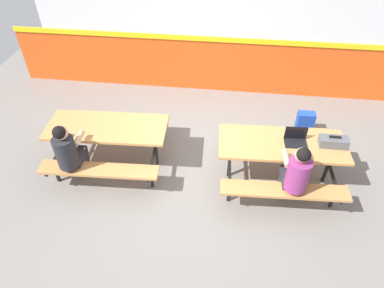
% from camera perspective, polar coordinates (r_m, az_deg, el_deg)
% --- Properties ---
extents(ground_plane, '(10.00, 10.00, 0.02)m').
position_cam_1_polar(ground_plane, '(5.70, 0.08, -3.79)').
color(ground_plane, gray).
extents(accent_backdrop, '(8.00, 0.14, 2.60)m').
position_cam_1_polar(accent_backdrop, '(7.04, 2.60, 17.94)').
color(accent_backdrop, '#E55119').
rests_on(accent_backdrop, ground).
extents(picnic_table_left, '(1.88, 1.63, 0.74)m').
position_cam_1_polar(picnic_table_left, '(5.56, -13.71, 1.53)').
color(picnic_table_left, tan).
rests_on(picnic_table_left, ground).
extents(picnic_table_right, '(1.88, 1.63, 0.74)m').
position_cam_1_polar(picnic_table_right, '(5.27, 14.48, -1.22)').
color(picnic_table_right, tan).
rests_on(picnic_table_right, ground).
extents(student_nearer, '(0.37, 0.53, 1.21)m').
position_cam_1_polar(student_nearer, '(5.22, -19.76, -1.06)').
color(student_nearer, '#2D2D38').
rests_on(student_nearer, ground).
extents(student_further, '(0.37, 0.53, 1.21)m').
position_cam_1_polar(student_further, '(4.81, 16.86, -4.57)').
color(student_further, '#2D2D38').
rests_on(student_further, ground).
extents(laptop_dark, '(0.33, 0.23, 0.22)m').
position_cam_1_polar(laptop_dark, '(5.20, 16.79, 0.70)').
color(laptop_dark, black).
rests_on(laptop_dark, picnic_table_right).
extents(toolbox_grey, '(0.40, 0.18, 0.18)m').
position_cam_1_polar(toolbox_grey, '(5.30, 22.37, 0.34)').
color(toolbox_grey, '#595B60').
rests_on(toolbox_grey, picnic_table_right).
extents(backpack_dark, '(0.30, 0.22, 0.44)m').
position_cam_1_polar(backpack_dark, '(6.54, 18.14, 3.31)').
color(backpack_dark, '#1E47B2').
rests_on(backpack_dark, ground).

